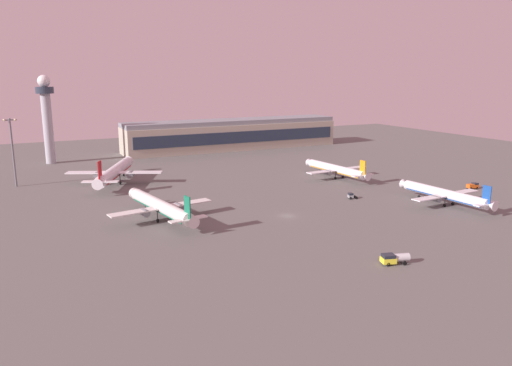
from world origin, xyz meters
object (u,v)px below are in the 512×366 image
Objects in this scene: airplane_terminal_side at (445,194)px; cargo_loader at (473,186)px; apron_light_central at (12,148)px; control_tower at (47,113)px; fuel_truck at (394,258)px; airplane_taxiway_distant at (161,207)px; airplane_mid_apron at (115,172)px; airplane_near_gate at (337,169)px; pushback_tug at (351,196)px.

airplane_terminal_side is 8.15× the size of cargo_loader.
cargo_loader is at bearing -27.77° from apron_light_central.
apron_light_central is at bearing -108.13° from control_tower.
control_tower is 6.13× the size of fuel_truck.
airplane_mid_apron is at bearing 83.32° from airplane_taxiway_distant.
fuel_truck is at bearing -150.95° from airplane_terminal_side.
apron_light_central is at bearing 47.04° from fuel_truck.
airplane_mid_apron reaches higher than airplane_taxiway_distant.
control_tower reaches higher than airplane_taxiway_distant.
cargo_loader is (33.34, -37.92, -2.37)m from airplane_near_gate.
airplane_near_gate is at bearing -12.18° from pushback_tug.
airplane_taxiway_distant is at bearing 100.94° from pushback_tug.
apron_light_central is at bearing 155.96° from airplane_near_gate.
airplane_taxiway_distant reaches higher than cargo_loader.
airplane_near_gate is at bearing 8.47° from airplane_taxiway_distant.
apron_light_central is at bearing -172.86° from airplane_mid_apron.
fuel_truck is (57.65, -169.39, -22.07)m from control_tower.
control_tower is at bearing -125.17° from cargo_loader.
airplane_terminal_side is at bearing -58.04° from cargo_loader.
airplane_near_gate is 86.94m from airplane_mid_apron.
apron_light_central is (-36.66, 66.12, 10.64)m from airplane_taxiway_distant.
control_tower is at bearing 124.01° from airplane_terminal_side.
airplane_mid_apron is 133.47m from cargo_loader.
apron_light_central reaches higher than fuel_truck.
airplane_near_gate is at bearing 93.65° from airplane_terminal_side.
fuel_truck is 0.26× the size of apron_light_central.
cargo_loader is at bearing -84.08° from pushback_tug.
pushback_tug is at bearing 134.32° from airplane_terminal_side.
airplane_terminal_side is at bearing -25.23° from airplane_taxiway_distant.
airplane_terminal_side is 0.82× the size of airplane_mid_apron.
airplane_taxiway_distant reaches higher than pushback_tug.
control_tower is at bearing 132.65° from airplane_mid_apron.
airplane_near_gate is 0.84× the size of airplane_mid_apron.
airplane_terminal_side is 29.61m from pushback_tug.
airplane_taxiway_distant is 66.85m from fuel_truck.
pushback_tug is (-15.47, -30.07, -2.48)m from airplane_near_gate.
pushback_tug is 123.43m from apron_light_central.
airplane_taxiway_distant is at bearing 160.39° from airplane_terminal_side.
airplane_mid_apron reaches higher than cargo_loader.
airplane_mid_apron is at bearing -72.34° from control_tower.
airplane_mid_apron reaches higher than fuel_truck.
pushback_tug is 49.43m from cargo_loader.
airplane_mid_apron is at bearing 134.22° from airplane_terminal_side.
cargo_loader is at bearing -15.70° from airplane_taxiway_distant.
apron_light_central reaches higher than airplane_terminal_side.
pushback_tug is 0.79× the size of cargo_loader.
airplane_mid_apron is at bearing -112.31° from cargo_loader.
airplane_terminal_side is 58.49m from fuel_truck.
apron_light_central is (-15.49, -47.31, -8.95)m from control_tower.
airplane_terminal_side is 152.44m from apron_light_central.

